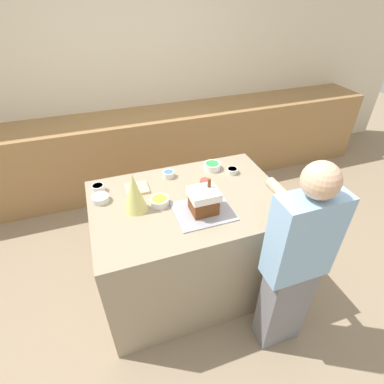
{
  "coord_description": "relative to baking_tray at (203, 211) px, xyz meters",
  "views": [
    {
      "loc": [
        -0.55,
        -1.65,
        2.27
      ],
      "look_at": [
        0.03,
        0.0,
        0.99
      ],
      "focal_mm": 28.0,
      "sensor_mm": 36.0,
      "label": 1
    }
  ],
  "objects": [
    {
      "name": "decorative_tree",
      "position": [
        -0.43,
        0.18,
        0.14
      ],
      "size": [
        0.16,
        0.16,
        0.29
      ],
      "color": "#DBD675",
      "rests_on": "kitchen_island"
    },
    {
      "name": "kitchen_island",
      "position": [
        -0.05,
        0.17,
        -0.47
      ],
      "size": [
        1.42,
        0.97,
        0.93
      ],
      "color": "gray",
      "rests_on": "ground_plane"
    },
    {
      "name": "candy_bowl_center_rear",
      "position": [
        -0.11,
        0.5,
        0.02
      ],
      "size": [
        0.09,
        0.09,
        0.05
      ],
      "color": "white",
      "rests_on": "kitchen_island"
    },
    {
      "name": "person",
      "position": [
        0.41,
        -0.52,
        -0.14
      ],
      "size": [
        0.4,
        0.51,
        1.54
      ],
      "color": "slate",
      "rests_on": "ground_plane"
    },
    {
      "name": "candy_bowl_beside_tree",
      "position": [
        0.27,
        0.5,
        0.03
      ],
      "size": [
        0.14,
        0.14,
        0.05
      ],
      "color": "white",
      "rests_on": "kitchen_island"
    },
    {
      "name": "baking_tray",
      "position": [
        0.0,
        0.0,
        0.0
      ],
      "size": [
        0.4,
        0.33,
        0.01
      ],
      "color": "#9E9EA8",
      "rests_on": "kitchen_island"
    },
    {
      "name": "wall_back",
      "position": [
        -0.05,
        2.2,
        0.36
      ],
      "size": [
        8.0,
        0.05,
        2.6
      ],
      "color": "beige",
      "rests_on": "ground_plane"
    },
    {
      "name": "ground_plane",
      "position": [
        -0.05,
        0.17,
        -0.94
      ],
      "size": [
        12.0,
        12.0,
        0.0
      ],
      "primitive_type": "plane",
      "color": "gray"
    },
    {
      "name": "candy_bowl_front_corner",
      "position": [
        -0.66,
        0.49,
        0.03
      ],
      "size": [
        0.09,
        0.09,
        0.05
      ],
      "color": "white",
      "rests_on": "kitchen_island"
    },
    {
      "name": "candy_bowl_near_tray_left",
      "position": [
        -0.27,
        0.18,
        0.03
      ],
      "size": [
        0.14,
        0.14,
        0.05
      ],
      "color": "white",
      "rests_on": "kitchen_island"
    },
    {
      "name": "mug",
      "position": [
        0.11,
        0.26,
        0.03
      ],
      "size": [
        0.08,
        0.08,
        0.08
      ],
      "color": "#B24238",
      "rests_on": "kitchen_island"
    },
    {
      "name": "cookbook",
      "position": [
        -0.39,
        0.41,
        0.01
      ],
      "size": [
        0.17,
        0.16,
        0.02
      ],
      "color": "#CCB78C",
      "rests_on": "kitchen_island"
    },
    {
      "name": "gingerbread_house",
      "position": [
        0.0,
        0.0,
        0.1
      ],
      "size": [
        0.19,
        0.18,
        0.23
      ],
      "color": "brown",
      "rests_on": "baking_tray"
    },
    {
      "name": "candy_bowl_far_right",
      "position": [
        0.4,
        0.39,
        0.02
      ],
      "size": [
        0.09,
        0.09,
        0.04
      ],
      "color": "silver",
      "rests_on": "kitchen_island"
    },
    {
      "name": "candy_bowl_near_tray_right",
      "position": [
        -0.66,
        0.35,
        0.02
      ],
      "size": [
        0.12,
        0.12,
        0.05
      ],
      "color": "silver",
      "rests_on": "kitchen_island"
    },
    {
      "name": "back_cabinet_block",
      "position": [
        -0.05,
        1.88,
        -0.47
      ],
      "size": [
        6.0,
        0.6,
        0.93
      ],
      "color": "#9E7547",
      "rests_on": "ground_plane"
    }
  ]
}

